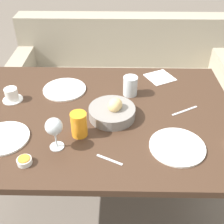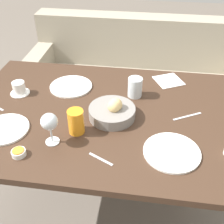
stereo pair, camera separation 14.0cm
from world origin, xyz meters
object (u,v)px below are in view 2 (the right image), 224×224
(plate_near_right, at_px, (172,152))
(coffee_cup, at_px, (19,88))
(wine_glass, at_px, (49,123))
(water_tumbler, at_px, (135,87))
(plate_near_left, at_px, (4,129))
(spoon_coffee, at_px, (101,159))
(couch, at_px, (137,84))
(jam_bowl_honey, at_px, (19,153))
(bread_basket, at_px, (112,111))
(knife_silver, at_px, (187,116))
(plate_far_center, at_px, (71,86))
(juice_glass, at_px, (76,122))
(napkin, at_px, (169,81))

(plate_near_right, bearing_deg, coffee_cup, 157.01)
(wine_glass, bearing_deg, water_tumbler, 52.10)
(plate_near_left, relative_size, coffee_cup, 2.16)
(coffee_cup, bearing_deg, spoon_coffee, -38.90)
(plate_near_right, bearing_deg, couch, 99.35)
(coffee_cup, distance_m, jam_bowl_honey, 0.50)
(couch, xyz_separation_m, plate_near_right, (0.22, -1.33, 0.47))
(bread_basket, bearing_deg, couch, 86.34)
(jam_bowl_honey, bearing_deg, knife_silver, 27.28)
(knife_silver, distance_m, spoon_coffee, 0.52)
(couch, relative_size, plate_far_center, 7.60)
(water_tumbler, height_order, jam_bowl_honey, water_tumbler)
(juice_glass, distance_m, napkin, 0.69)
(spoon_coffee, bearing_deg, knife_silver, 42.75)
(juice_glass, height_order, spoon_coffee, juice_glass)
(wine_glass, xyz_separation_m, napkin, (0.53, 0.62, -0.11))
(jam_bowl_honey, xyz_separation_m, spoon_coffee, (0.35, 0.02, -0.01))
(bread_basket, relative_size, spoon_coffee, 2.06)
(plate_near_left, xyz_separation_m, spoon_coffee, (0.49, -0.12, -0.00))
(plate_far_center, relative_size, coffee_cup, 2.27)
(wine_glass, height_order, coffee_cup, wine_glass)
(couch, bearing_deg, water_tumbler, -88.48)
(couch, relative_size, plate_near_right, 7.54)
(bread_basket, distance_m, water_tumbler, 0.23)
(couch, height_order, coffee_cup, couch)
(bread_basket, bearing_deg, wine_glass, -137.47)
(juice_glass, relative_size, spoon_coffee, 1.06)
(plate_near_left, distance_m, water_tumbler, 0.71)
(spoon_coffee, bearing_deg, juice_glass, 131.62)
(plate_near_left, relative_size, knife_silver, 1.59)
(spoon_coffee, bearing_deg, napkin, 67.12)
(jam_bowl_honey, height_order, napkin, jam_bowl_honey)
(bread_basket, distance_m, plate_near_right, 0.36)
(plate_far_center, distance_m, knife_silver, 0.68)
(couch, distance_m, plate_near_right, 1.43)
(coffee_cup, height_order, spoon_coffee, coffee_cup)
(plate_near_left, distance_m, juice_glass, 0.35)
(water_tumbler, relative_size, spoon_coffee, 0.96)
(juice_glass, bearing_deg, plate_near_left, -173.76)
(jam_bowl_honey, distance_m, napkin, 0.97)
(jam_bowl_honey, relative_size, knife_silver, 0.42)
(plate_near_right, xyz_separation_m, napkin, (-0.00, 0.62, -0.00))
(knife_silver, bearing_deg, plate_near_left, -165.18)
(plate_near_left, bearing_deg, plate_near_right, -3.07)
(plate_near_right, height_order, jam_bowl_honey, jam_bowl_honey)
(couch, height_order, plate_near_right, couch)
(spoon_coffee, relative_size, napkin, 0.56)
(bread_basket, bearing_deg, napkin, 54.38)
(coffee_cup, relative_size, jam_bowl_honey, 1.75)
(couch, height_order, plate_far_center, couch)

